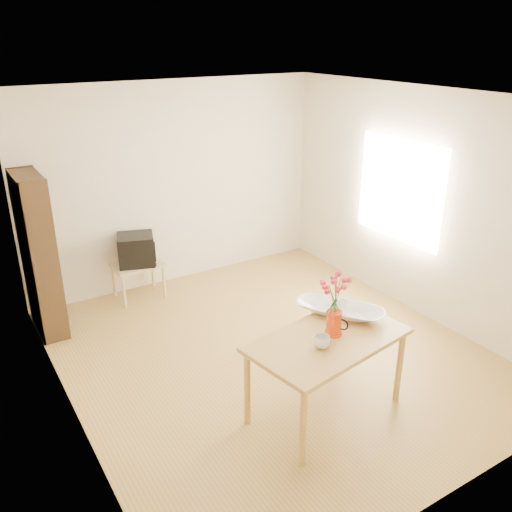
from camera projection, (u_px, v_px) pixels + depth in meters
room at (275, 237)px, 5.20m from camera, size 4.50×4.50×4.50m
table at (327, 347)px, 4.58m from camera, size 1.46×0.98×0.75m
tv_stand at (138, 269)px, 6.74m from camera, size 0.60×0.45×0.46m
bookshelf at (40, 260)px, 5.84m from camera, size 0.28×0.70×1.80m
pitcher at (334, 324)px, 4.56m from camera, size 0.15×0.21×0.22m
flowers at (336, 293)px, 4.45m from camera, size 0.25×0.25×0.36m
mug at (322, 342)px, 4.39m from camera, size 0.19×0.19×0.10m
bowl at (341, 290)px, 4.83m from camera, size 0.72×0.72×0.49m
teacup_a at (337, 296)px, 4.83m from camera, size 0.10×0.10×0.06m
teacup_b at (343, 293)px, 4.88m from camera, size 0.08×0.08×0.07m
television at (136, 249)px, 6.65m from camera, size 0.53×0.51×0.37m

